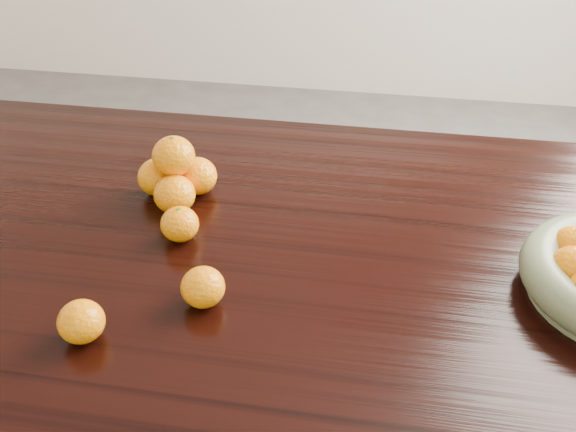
# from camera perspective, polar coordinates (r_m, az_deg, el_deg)

# --- Properties ---
(dining_table) EXTENTS (2.00, 1.00, 0.75)m
(dining_table) POSITION_cam_1_polar(r_m,az_deg,el_deg) (1.16, 1.75, -6.56)
(dining_table) COLOR black
(dining_table) RESTS_ON ground
(orange_pyramid) EXTENTS (0.15, 0.15, 0.13)m
(orange_pyramid) POSITION_cam_1_polar(r_m,az_deg,el_deg) (1.24, -9.95, 3.58)
(orange_pyramid) COLOR #FC9507
(orange_pyramid) RESTS_ON dining_table
(loose_orange_0) EXTENTS (0.07, 0.07, 0.06)m
(loose_orange_0) POSITION_cam_1_polar(r_m,az_deg,el_deg) (1.13, -9.60, -0.71)
(loose_orange_0) COLOR #FC9507
(loose_orange_0) RESTS_ON dining_table
(loose_orange_1) EXTENTS (0.07, 0.07, 0.06)m
(loose_orange_1) POSITION_cam_1_polar(r_m,az_deg,el_deg) (0.97, -17.90, -8.92)
(loose_orange_1) COLOR #FC9507
(loose_orange_1) RESTS_ON dining_table
(loose_orange_2) EXTENTS (0.07, 0.07, 0.06)m
(loose_orange_2) POSITION_cam_1_polar(r_m,az_deg,el_deg) (0.99, -7.57, -6.28)
(loose_orange_2) COLOR #FC9507
(loose_orange_2) RESTS_ON dining_table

